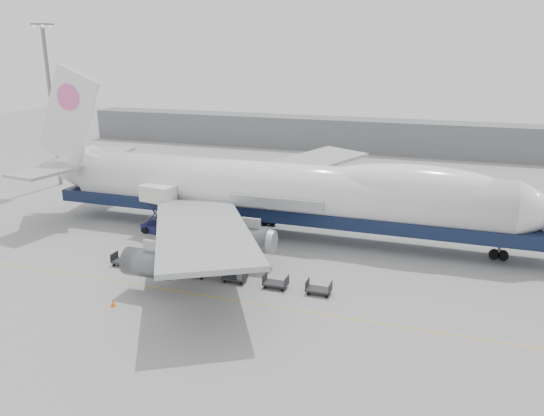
% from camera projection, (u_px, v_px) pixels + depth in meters
% --- Properties ---
extents(ground, '(260.00, 260.00, 0.00)m').
position_uv_depth(ground, '(240.00, 272.00, 53.71)').
color(ground, gray).
rests_on(ground, ground).
extents(apron_line, '(60.00, 0.15, 0.01)m').
position_uv_depth(apron_line, '(215.00, 297.00, 48.27)').
color(apron_line, gold).
rests_on(apron_line, ground).
extents(hangar, '(110.00, 8.00, 7.00)m').
position_uv_depth(hangar, '(316.00, 133.00, 119.23)').
color(hangar, slate).
rests_on(hangar, ground).
extents(floodlight_mast, '(2.40, 2.40, 25.43)m').
position_uv_depth(floodlight_mast, '(51.00, 97.00, 84.28)').
color(floodlight_mast, slate).
rests_on(floodlight_mast, ground).
extents(airliner, '(67.00, 55.30, 19.98)m').
position_uv_depth(airliner, '(282.00, 190.00, 62.77)').
color(airliner, white).
rests_on(airliner, ground).
extents(catering_truck, '(4.78, 3.68, 5.98)m').
position_uv_depth(catering_truck, '(159.00, 206.00, 64.27)').
color(catering_truck, '#171A47').
rests_on(catering_truck, ground).
extents(traffic_cone, '(0.43, 0.43, 0.63)m').
position_uv_depth(traffic_cone, '(113.00, 303.00, 46.51)').
color(traffic_cone, orange).
rests_on(traffic_cone, ground).
extents(dolly_0, '(2.30, 1.35, 1.30)m').
position_uv_depth(dolly_0, '(124.00, 261.00, 55.18)').
color(dolly_0, '#2D2D30').
rests_on(dolly_0, ground).
extents(dolly_1, '(2.30, 1.35, 1.30)m').
position_uv_depth(dolly_1, '(159.00, 266.00, 53.89)').
color(dolly_1, '#2D2D30').
rests_on(dolly_1, ground).
extents(dolly_2, '(2.30, 1.35, 1.30)m').
position_uv_depth(dolly_2, '(196.00, 271.00, 52.60)').
color(dolly_2, '#2D2D30').
rests_on(dolly_2, ground).
extents(dolly_3, '(2.30, 1.35, 1.30)m').
position_uv_depth(dolly_3, '(235.00, 277.00, 51.31)').
color(dolly_3, '#2D2D30').
rests_on(dolly_3, ground).
extents(dolly_4, '(2.30, 1.35, 1.30)m').
position_uv_depth(dolly_4, '(276.00, 283.00, 50.03)').
color(dolly_4, '#2D2D30').
rests_on(dolly_4, ground).
extents(dolly_5, '(2.30, 1.35, 1.30)m').
position_uv_depth(dolly_5, '(319.00, 289.00, 48.74)').
color(dolly_5, '#2D2D30').
rests_on(dolly_5, ground).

